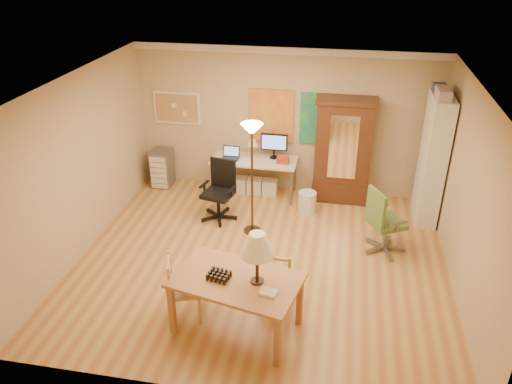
% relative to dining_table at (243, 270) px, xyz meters
% --- Properties ---
extents(floor, '(5.50, 5.50, 0.00)m').
position_rel_dining_table_xyz_m(floor, '(-0.04, 1.48, -0.90)').
color(floor, '#AA6E3C').
rests_on(floor, ground).
extents(crown_molding, '(5.50, 0.08, 0.12)m').
position_rel_dining_table_xyz_m(crown_molding, '(-0.04, 3.94, 1.74)').
color(crown_molding, white).
rests_on(crown_molding, floor).
extents(corkboard, '(0.90, 0.04, 0.62)m').
position_rel_dining_table_xyz_m(corkboard, '(-2.09, 3.95, 0.60)').
color(corkboard, tan).
rests_on(corkboard, floor).
extents(art_panel_left, '(0.80, 0.04, 1.00)m').
position_rel_dining_table_xyz_m(art_panel_left, '(-0.29, 3.95, 0.55)').
color(art_panel_left, yellow).
rests_on(art_panel_left, floor).
extents(art_panel_right, '(0.75, 0.04, 0.95)m').
position_rel_dining_table_xyz_m(art_panel_right, '(0.61, 3.95, 0.55)').
color(art_panel_right, teal).
rests_on(art_panel_right, floor).
extents(dining_table, '(1.68, 1.22, 1.43)m').
position_rel_dining_table_xyz_m(dining_table, '(0.00, 0.00, 0.00)').
color(dining_table, '#925D30').
rests_on(dining_table, floor).
extents(ladder_chair_back, '(0.41, 0.39, 0.84)m').
position_rel_dining_table_xyz_m(ladder_chair_back, '(0.33, 0.58, -0.51)').
color(ladder_chair_back, tan).
rests_on(ladder_chair_back, floor).
extents(ladder_chair_left, '(0.50, 0.52, 0.89)m').
position_rel_dining_table_xyz_m(ladder_chair_left, '(-0.81, 0.10, -0.49)').
color(ladder_chair_left, tan).
rests_on(ladder_chair_left, floor).
extents(torchiere_lamp, '(0.34, 0.34, 1.89)m').
position_rel_dining_table_xyz_m(torchiere_lamp, '(-0.34, 2.28, 0.61)').
color(torchiere_lamp, '#392A17').
rests_on(torchiere_lamp, floor).
extents(computer_desk, '(1.57, 0.69, 1.19)m').
position_rel_dining_table_xyz_m(computer_desk, '(-0.52, 3.63, -0.47)').
color(computer_desk, '#C3B58F').
rests_on(computer_desk, floor).
extents(office_chair_black, '(0.64, 0.64, 1.04)m').
position_rel_dining_table_xyz_m(office_chair_black, '(-0.98, 2.62, -0.62)').
color(office_chair_black, black).
rests_on(office_chair_black, floor).
extents(office_chair_green, '(0.66, 0.66, 1.07)m').
position_rel_dining_table_xyz_m(office_chair_green, '(1.76, 2.10, -0.62)').
color(office_chair_green, slate).
rests_on(office_chair_green, floor).
extents(drawer_cart, '(0.37, 0.44, 0.73)m').
position_rel_dining_table_xyz_m(drawer_cart, '(-2.38, 3.65, -0.54)').
color(drawer_cart, slate).
rests_on(drawer_cart, floor).
extents(armoire, '(1.05, 0.50, 1.93)m').
position_rel_dining_table_xyz_m(armoire, '(1.04, 3.71, -0.06)').
color(armoire, '#3B2010').
rests_on(armoire, floor).
extents(bookshelf, '(0.33, 0.87, 2.18)m').
position_rel_dining_table_xyz_m(bookshelf, '(2.51, 3.27, 0.18)').
color(bookshelf, white).
rests_on(bookshelf, floor).
extents(wastebin, '(0.32, 0.32, 0.40)m').
position_rel_dining_table_xyz_m(wastebin, '(0.50, 3.07, -0.70)').
color(wastebin, silver).
rests_on(wastebin, floor).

